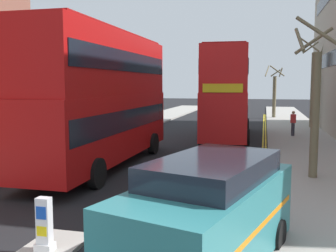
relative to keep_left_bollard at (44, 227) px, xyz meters
name	(u,v)px	position (x,y,z in m)	size (l,w,h in m)	color
sidewalk_right	(309,153)	(6.50, 13.35, -0.54)	(4.00, 80.00, 0.14)	#9E9991
sidewalk_left	(72,144)	(-6.50, 13.35, -0.54)	(4.00, 80.00, 0.14)	#9E9991
kerb_line_outer	(266,160)	(4.40, 11.35, -0.60)	(0.10, 56.00, 0.01)	yellow
kerb_line_inner	(262,160)	(4.24, 11.35, -0.60)	(0.10, 56.00, 0.01)	yellow
keep_left_bollard	(44,227)	(0.00, 0.00, 0.00)	(0.36, 0.28, 1.11)	silver
double_decker_bus_away	(102,95)	(-2.35, 8.33, 2.42)	(2.83, 10.82, 5.64)	#B20F0F
double_decker_bus_oncoming	(228,91)	(1.97, 18.08, 2.42)	(3.16, 10.90, 5.64)	red
taxi_minivan	(207,216)	(3.31, 0.12, 0.46)	(3.14, 5.14, 2.12)	teal
pedestrian_far	(293,123)	(6.10, 19.47, 0.38)	(0.34, 0.22, 1.62)	#2D2D38
street_tree_near	(274,93)	(5.20, 33.94, 1.98)	(1.94, 1.93, 5.28)	#6B6047
street_tree_mid	(316,101)	(6.03, 7.81, 2.30)	(1.71, 1.66, 5.61)	#6B6047
street_tree_far	(313,87)	(7.90, 25.21, 2.65)	(1.89, 2.04, 6.89)	#6B6047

